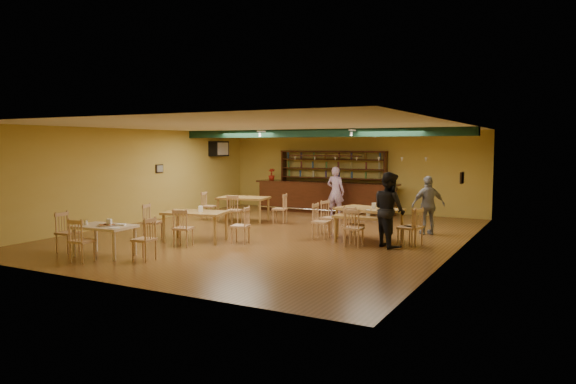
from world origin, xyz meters
The scene contains 23 objects.
floor centered at (0.00, 0.00, 0.00)m, with size 12.00×12.00×0.00m, color brown.
ceiling_beam centered at (0.00, 2.80, 2.87)m, with size 10.00×0.30×0.25m, color black.
track_rail_left centered at (-1.80, 3.40, 2.94)m, with size 0.05×2.50×0.05m, color silver.
track_rail_right centered at (1.40, 3.40, 2.94)m, with size 0.05×2.50×0.05m, color silver.
ac_unit centered at (-4.80, 4.20, 2.35)m, with size 0.34×0.70×0.48m, color silver.
picture_left centered at (-4.97, 1.00, 1.70)m, with size 0.04×0.34×0.28m, color black.
picture_right centered at (4.97, 0.50, 1.70)m, with size 0.04×0.34×0.28m, color black.
bar_counter centered at (-0.71, 5.15, 0.56)m, with size 5.47×0.85×1.13m, color black.
back_bar_hutch centered at (-0.71, 5.78, 1.14)m, with size 4.23×0.40×2.28m, color black.
poinsettia centered at (-2.99, 5.15, 1.36)m, with size 0.25×0.25×0.46m, color #9B1B0E.
dining_table_a centered at (-2.12, 1.78, 0.40)m, with size 1.60×0.96×0.80m, color olive.
dining_table_b centered at (2.61, 0.55, 0.41)m, with size 1.66×0.99×0.83m, color olive.
dining_table_c centered at (-1.23, -1.89, 0.39)m, with size 1.56×0.94×0.78m, color olive.
dining_table_d centered at (2.61, 0.07, 0.35)m, with size 1.39×0.83×0.69m, color olive.
near_table centered at (-1.89, -4.32, 0.35)m, with size 1.30×0.84×0.70m, color tan.
pizza_tray centered at (-1.80, -4.32, 0.70)m, with size 0.40×0.40×0.01m, color silver.
parmesan_shaker centered at (-2.31, -4.46, 0.75)m, with size 0.07×0.07×0.11m, color #EAE5C6.
napkin_stack centered at (-1.56, -4.13, 0.71)m, with size 0.20×0.15×0.03m, color white.
pizza_server centered at (-1.66, -4.27, 0.71)m, with size 0.32×0.09×0.00m, color silver.
side_plate centered at (-1.38, -4.50, 0.70)m, with size 0.22×0.22×0.01m, color white.
patron_bar centered at (0.05, 4.33, 0.87)m, with size 0.64×0.42×1.75m, color #904AA1.
patron_right_a centered at (3.41, -0.25, 0.92)m, with size 0.89×0.70×1.84m, color black.
patron_right_b centered at (3.81, 2.07, 0.82)m, with size 0.96×0.40×1.63m, color gray.
Camera 1 is at (7.31, -12.81, 2.48)m, focal length 33.31 mm.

